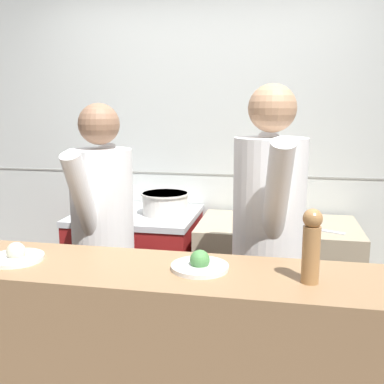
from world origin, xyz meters
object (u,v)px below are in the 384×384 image
(plated_dish_main, at_px, (16,256))
(plated_dish_appetiser, at_px, (200,265))
(chefs_knife, at_px, (309,228))
(oven_range, at_px, (138,274))
(mixing_bowl_steel, at_px, (275,214))
(chef_head_cook, at_px, (103,239))
(chef_sous, at_px, (268,242))
(pepper_mill, at_px, (311,244))
(stock_pot, at_px, (103,196))
(sauce_pot, at_px, (165,203))

(plated_dish_main, distance_m, plated_dish_appetiser, 0.77)
(chefs_knife, bearing_deg, oven_range, 175.63)
(mixing_bowl_steel, height_order, chef_head_cook, chef_head_cook)
(mixing_bowl_steel, xyz_separation_m, chef_sous, (-0.03, -0.77, 0.04))
(pepper_mill, bearing_deg, oven_range, 129.13)
(chef_head_cook, bearing_deg, mixing_bowl_steel, 40.88)
(plated_dish_appetiser, distance_m, chef_head_cook, 0.90)
(oven_range, xyz_separation_m, pepper_mill, (1.10, -1.35, 0.71))
(oven_range, relative_size, chefs_knife, 2.54)
(plated_dish_main, height_order, pepper_mill, pepper_mill)
(pepper_mill, relative_size, chef_sous, 0.16)
(chef_head_cook, height_order, chef_sous, chef_sous)
(pepper_mill, bearing_deg, chef_head_cook, 147.95)
(oven_range, xyz_separation_m, stock_pot, (-0.23, -0.03, 0.57))
(chefs_knife, height_order, plated_dish_appetiser, plated_dish_appetiser)
(sauce_pot, xyz_separation_m, chef_head_cook, (-0.18, -0.68, -0.07))
(oven_range, height_order, plated_dish_main, plated_dish_main)
(mixing_bowl_steel, distance_m, pepper_mill, 1.41)
(oven_range, height_order, chef_sous, chef_sous)
(sauce_pot, relative_size, pepper_mill, 1.21)
(stock_pot, bearing_deg, chef_sous, -31.32)
(mixing_bowl_steel, relative_size, pepper_mill, 0.79)
(plated_dish_main, distance_m, pepper_mill, 1.19)
(chef_head_cook, bearing_deg, plated_dish_main, -96.23)
(oven_range, relative_size, sauce_pot, 2.77)
(plated_dish_appetiser, distance_m, chef_sous, 0.61)
(chefs_knife, bearing_deg, stock_pot, 177.47)
(stock_pot, height_order, mixing_bowl_steel, stock_pot)
(stock_pot, xyz_separation_m, mixing_bowl_steel, (1.20, 0.06, -0.09))
(stock_pot, xyz_separation_m, chef_sous, (1.17, -0.71, -0.05))
(stock_pot, height_order, chef_head_cook, chef_head_cook)
(oven_range, bearing_deg, pepper_mill, -50.87)
(oven_range, distance_m, mixing_bowl_steel, 1.08)
(chefs_knife, distance_m, plated_dish_main, 1.78)
(chef_head_cook, relative_size, chef_sous, 0.95)
(chef_head_cook, bearing_deg, oven_range, 95.99)
(mixing_bowl_steel, relative_size, chef_head_cook, 0.13)
(stock_pot, relative_size, plated_dish_main, 1.20)
(oven_range, bearing_deg, chef_sous, -38.32)
(stock_pot, distance_m, chef_head_cook, 0.72)
(sauce_pot, relative_size, mixing_bowl_steel, 1.52)
(mixing_bowl_steel, bearing_deg, plated_dish_main, -127.16)
(chef_head_cook, bearing_deg, plated_dish_appetiser, -39.79)
(sauce_pot, relative_size, plated_dish_appetiser, 1.46)
(plated_dish_appetiser, bearing_deg, oven_range, 117.90)
(chefs_knife, height_order, chef_head_cook, chef_head_cook)
(plated_dish_main, bearing_deg, plated_dish_appetiser, 3.29)
(chef_head_cook, xyz_separation_m, chef_sous, (0.90, -0.06, 0.05))
(chefs_knife, bearing_deg, sauce_pot, 174.76)
(oven_range, relative_size, plated_dish_appetiser, 4.05)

